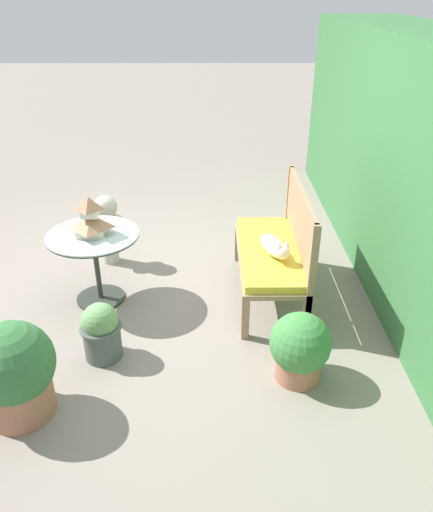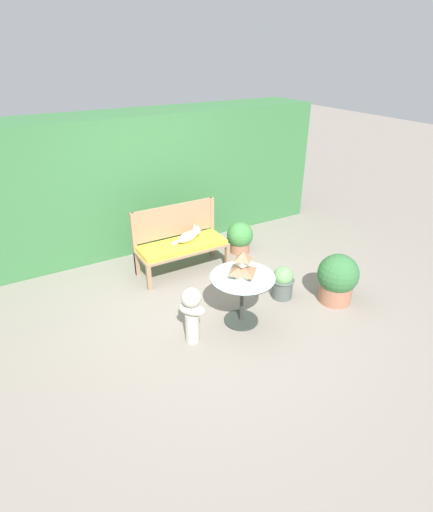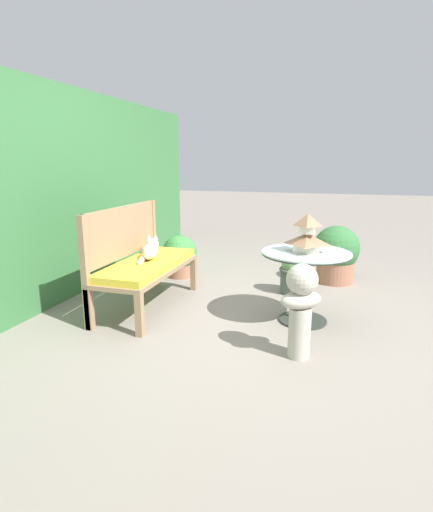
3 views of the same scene
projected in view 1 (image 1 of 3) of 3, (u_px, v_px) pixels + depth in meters
ground at (157, 286)px, 4.63m from camera, size 30.00×30.00×0.00m
garden_bench at (269, 255)px, 4.33m from camera, size 1.33×0.53×0.47m
bench_backrest at (300, 225)px, 4.19m from camera, size 1.33×0.06×0.98m
cat at (275, 247)px, 4.14m from camera, size 0.51×0.26×0.21m
patio_table at (95, 248)px, 4.20m from camera, size 0.77×0.77×0.64m
pagoda_birdhouse at (91, 219)px, 4.07m from camera, size 0.29×0.29×0.33m
garden_bust at (107, 224)px, 4.84m from camera, size 0.34×0.36×0.71m
potted_plant_table_near at (300, 348)px, 3.44m from camera, size 0.43×0.43×0.52m
potted_plant_table_far at (101, 331)px, 3.65m from camera, size 0.31×0.31×0.46m
potted_plant_path_edge at (14, 372)px, 3.11m from camera, size 0.53×0.53×0.67m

